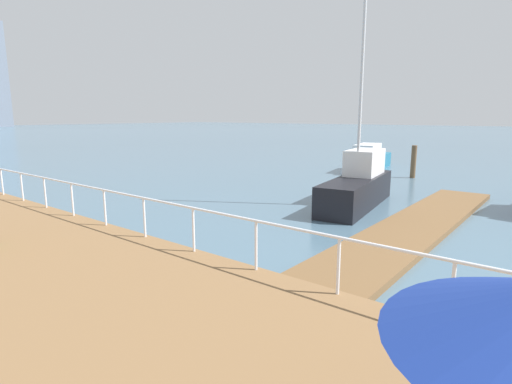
{
  "coord_description": "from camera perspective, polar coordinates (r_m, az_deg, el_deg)",
  "views": [
    {
      "loc": [
        -9.4,
        2.62,
        3.56
      ],
      "look_at": [
        -1.75,
        8.7,
        1.71
      ],
      "focal_mm": 28.45,
      "sensor_mm": 36.0,
      "label": 1
    }
  ],
  "objects": [
    {
      "name": "boardwalk_railing",
      "position": [
        8.9,
        -4.73,
        -4.34
      ],
      "size": [
        0.06,
        28.11,
        1.08
      ],
      "color": "white",
      "rests_on": "boardwalk"
    },
    {
      "name": "moored_boat_0",
      "position": [
        16.66,
        14.18,
        1.07
      ],
      "size": [
        5.93,
        2.31,
        9.92
      ],
      "color": "black",
      "rests_on": "ground_plane"
    },
    {
      "name": "ground_plane",
      "position": [
        20.08,
        -22.74,
        -0.35
      ],
      "size": [
        300.0,
        300.0,
        0.0
      ],
      "primitive_type": "plane",
      "color": "slate"
    },
    {
      "name": "moored_boat_3",
      "position": [
        27.91,
        15.72,
        4.37
      ],
      "size": [
        7.01,
        2.84,
        1.77
      ],
      "color": "#1E6B8C",
      "rests_on": "ground_plane"
    },
    {
      "name": "dock_piling_1",
      "position": [
        25.11,
        21.26,
        3.99
      ],
      "size": [
        0.29,
        0.29,
        1.88
      ],
      "primitive_type": "cylinder",
      "color": "brown",
      "rests_on": "ground_plane"
    },
    {
      "name": "floating_dock",
      "position": [
        13.87,
        21.49,
        -4.54
      ],
      "size": [
        13.97,
        2.0,
        0.18
      ],
      "primitive_type": "cube",
      "color": "brown",
      "rests_on": "ground_plane"
    }
  ]
}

